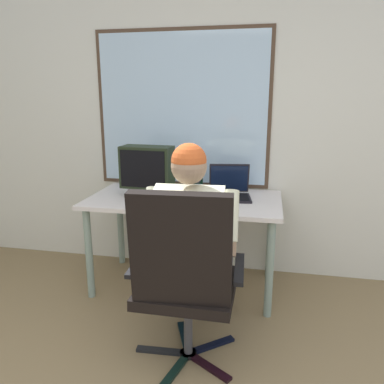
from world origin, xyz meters
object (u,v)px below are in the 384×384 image
office_chair (185,273)px  person_seated (192,241)px  laptop (229,189)px  desk (184,209)px  crt_monitor (147,168)px  desk_speaker (197,182)px  wine_glass (198,192)px

office_chair → person_seated: person_seated is taller
office_chair → laptop: office_chair is taller
desk → crt_monitor: bearing=-178.4°
person_seated → laptop: size_ratio=3.55×
desk_speaker → wine_glass: bearing=-78.8°
desk → desk_speaker: bearing=67.2°
person_seated → wine_glass: 0.53m
desk → person_seated: (0.20, -0.66, 0.01)m
office_chair → desk_speaker: 1.14m
laptop → desk_speaker: bearing=166.2°
crt_monitor → laptop: (0.62, 0.11, -0.15)m
office_chair → desk: bearing=102.7°
desk → laptop: size_ratio=4.11×
office_chair → laptop: 1.07m
laptop → wine_glass: size_ratio=2.46×
office_chair → person_seated: size_ratio=0.85×
office_chair → crt_monitor: (-0.50, 0.93, 0.36)m
crt_monitor → laptop: size_ratio=1.13×
laptop → person_seated: bearing=-99.9°
crt_monitor → wine_glass: bearing=-21.0°
desk_speaker → person_seated: bearing=-81.2°
person_seated → office_chair: bearing=-87.1°
crt_monitor → wine_glass: (0.42, -0.16, -0.12)m
desk → laptop: 0.38m
office_chair → crt_monitor: size_ratio=2.65×
crt_monitor → person_seated: bearing=-53.5°
desk_speaker → laptop: bearing=-13.8°
crt_monitor → desk_speaker: (0.36, 0.17, -0.13)m
office_chair → desk_speaker: bearing=97.3°
wine_glass → desk_speaker: size_ratio=0.78×
person_seated → desk_speaker: bearing=98.8°
desk → crt_monitor: (-0.29, -0.01, 0.30)m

